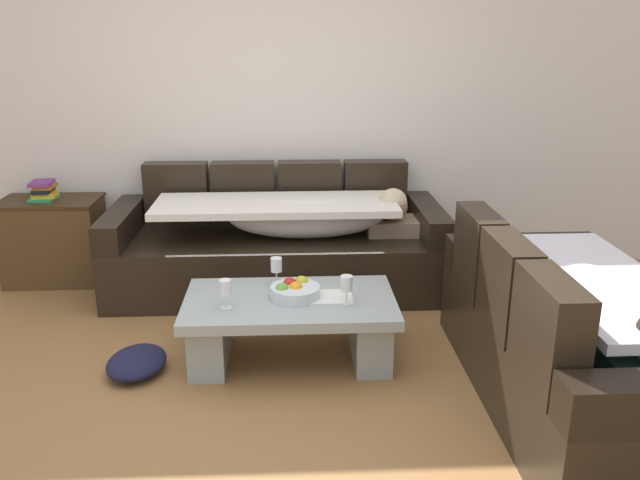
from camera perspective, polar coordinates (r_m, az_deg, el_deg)
name	(u,v)px	position (r m, az deg, el deg)	size (l,w,h in m)	color
ground_plane	(249,407)	(3.42, -6.32, -14.44)	(14.00, 14.00, 0.00)	olive
back_wall	(258,97)	(5.06, -5.49, 12.45)	(9.00, 0.10, 2.70)	silver
couch_along_wall	(282,245)	(4.75, -3.36, -0.46)	(2.39, 0.92, 0.88)	black
couch_near_window	(574,343)	(3.52, 21.46, -8.45)	(0.92, 1.89, 0.88)	black
coffee_table	(290,321)	(3.75, -2.66, -7.17)	(1.20, 0.68, 0.38)	#97A09E
fruit_bowl	(294,290)	(3.69, -2.26, -4.47)	(0.28, 0.28, 0.10)	silver
wine_glass_near_left	(225,289)	(3.55, -8.35, -4.26)	(0.07, 0.07, 0.17)	silver
wine_glass_near_right	(347,285)	(3.57, 2.36, -3.95)	(0.07, 0.07, 0.17)	silver
wine_glass_far_back	(276,266)	(3.86, -3.87, -2.29)	(0.07, 0.07, 0.17)	silver
open_magazine	(328,297)	(3.69, 0.70, -5.05)	(0.28, 0.21, 0.01)	white
side_cabinet	(54,241)	(5.28, -22.40, -0.05)	(0.72, 0.44, 0.64)	#4E341B
book_stack_on_cabinet	(44,191)	(5.19, -23.17, 4.03)	(0.19, 0.22, 0.14)	#338C59
crumpled_garment	(137,362)	(3.82, -15.86, -10.33)	(0.40, 0.32, 0.12)	#191933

